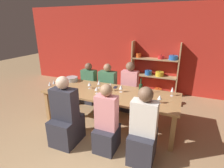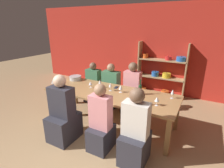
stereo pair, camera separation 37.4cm
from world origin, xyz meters
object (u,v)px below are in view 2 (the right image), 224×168
object	(u,v)px
wine_glass_empty_e	(121,87)
cell_phone	(116,87)
person_far_a	(94,87)
wine_glass_white_a	(110,85)
person_far_c	(132,93)
person_near_a	(63,117)
wine_glass_empty_c	(173,92)
wine_bottle_dark	(139,99)
wine_glass_empty_b	(157,99)
wine_glass_empty_d	(57,80)
wine_glass_empty_f	(96,88)
wine_glass_empty_g	(100,82)
wine_bottle_green	(140,89)
wine_glass_red_a	(53,82)
mixing_bowl	(75,78)
wine_glass_empty_a	(90,83)
person_far_b	(111,90)
dining_table	(110,95)
person_near_b	(101,126)
person_near_c	(135,136)

from	to	relation	value
wine_glass_empty_e	cell_phone	size ratio (longest dim) A/B	1.05
person_far_a	wine_glass_white_a	bearing A→B (deg)	141.71
person_far_c	person_near_a	bearing A→B (deg)	68.97
wine_glass_empty_e	wine_glass_empty_c	bearing A→B (deg)	11.07
wine_bottle_dark	wine_glass_empty_b	distance (m)	0.32
wine_glass_empty_c	wine_glass_empty_d	size ratio (longest dim) A/B	1.14
wine_glass_empty_d	wine_glass_empty_f	xyz separation A→B (m)	(1.08, 0.03, -0.01)
wine_glass_empty_b	wine_glass_empty_g	xyz separation A→B (m)	(-1.38, 0.30, 0.01)
wine_bottle_green	person_near_a	size ratio (longest dim) A/B	0.25
wine_glass_empty_b	wine_glass_red_a	bearing A→B (deg)	-176.72
person_near_a	wine_glass_empty_d	bearing A→B (deg)	139.15
mixing_bowl	wine_glass_empty_a	size ratio (longest dim) A/B	2.16
wine_glass_red_a	wine_glass_empty_f	size ratio (longest dim) A/B	1.10
wine_glass_empty_a	wine_glass_white_a	xyz separation A→B (m)	(0.49, 0.04, 0.03)
cell_phone	wine_glass_empty_e	bearing A→B (deg)	-45.20
wine_glass_empty_d	person_far_b	xyz separation A→B (m)	(0.87, 1.05, -0.45)
dining_table	person_near_a	size ratio (longest dim) A/B	2.21
wine_bottle_green	wine_bottle_dark	bearing A→B (deg)	-72.95
person_far_a	person_near_b	world-z (taller)	person_near_b
dining_table	person_far_b	world-z (taller)	person_far_b
wine_glass_empty_b	mixing_bowl	bearing A→B (deg)	167.88
person_near_a	mixing_bowl	bearing A→B (deg)	119.92
wine_glass_empty_c	wine_bottle_dark	bearing A→B (deg)	-127.31
wine_glass_empty_c	person_far_b	world-z (taller)	person_far_b
mixing_bowl	wine_bottle_green	world-z (taller)	wine_bottle_green
person_far_a	wine_glass_empty_c	bearing A→B (deg)	166.14
person_far_b	person_near_b	bearing A→B (deg)	113.42
mixing_bowl	wine_glass_empty_d	world-z (taller)	wine_glass_empty_d
wine_bottle_dark	person_far_c	size ratio (longest dim) A/B	0.24
dining_table	person_far_c	xyz separation A→B (m)	(0.18, 0.83, -0.21)
dining_table	wine_glass_empty_d	xyz separation A→B (m)	(-1.31, -0.20, 0.19)
mixing_bowl	cell_phone	world-z (taller)	mixing_bowl
wine_glass_empty_c	person_far_c	distance (m)	1.25
person_near_a	wine_glass_empty_c	bearing A→B (deg)	35.08
dining_table	cell_phone	bearing A→B (deg)	90.89
wine_glass_empty_f	person_near_c	size ratio (longest dim) A/B	0.11
wine_glass_empty_b	wine_glass_empty_f	distance (m)	1.28
wine_bottle_dark	wine_glass_empty_f	bearing A→B (deg)	171.65
wine_glass_red_a	person_near_a	xyz separation A→B (m)	(0.85, -0.61, -0.38)
wine_glass_empty_a	wine_glass_empty_e	size ratio (longest dim) A/B	0.87
wine_glass_red_a	wine_glass_empty_g	bearing A→B (deg)	23.58
wine_glass_empty_b	wine_glass_empty_e	bearing A→B (deg)	162.83
wine_bottle_green	wine_glass_empty_g	bearing A→B (deg)	-177.52
wine_bottle_dark	wine_glass_empty_c	bearing A→B (deg)	52.69
wine_glass_empty_g	wine_glass_empty_f	bearing A→B (deg)	-72.31
wine_glass_empty_b	wine_glass_white_a	size ratio (longest dim) A/B	0.88
cell_phone	wine_glass_empty_g	bearing A→B (deg)	-152.38
wine_glass_empty_a	wine_glass_empty_e	bearing A→B (deg)	4.97
wine_glass_empty_c	wine_glass_empty_g	world-z (taller)	wine_glass_empty_c
mixing_bowl	wine_glass_empty_e	world-z (taller)	wine_glass_empty_e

